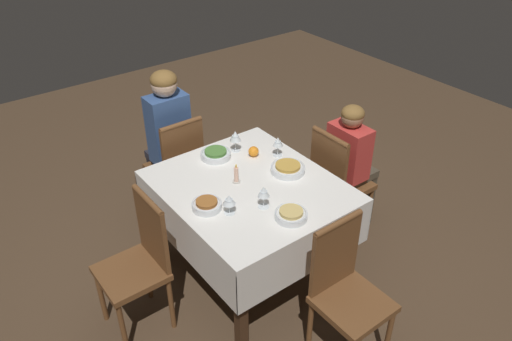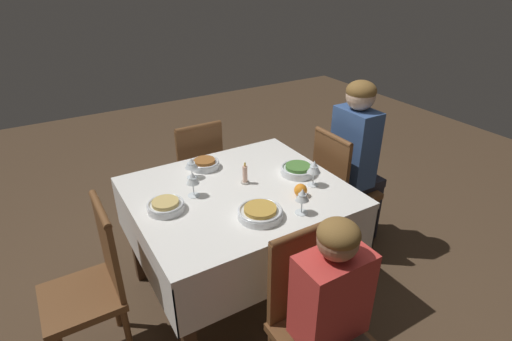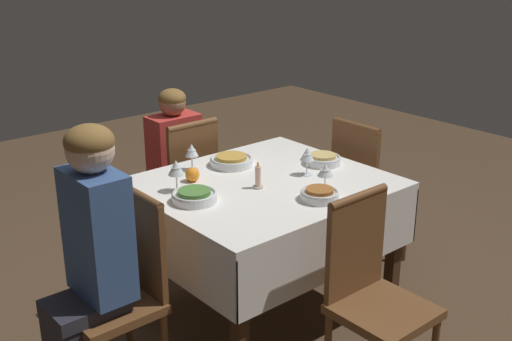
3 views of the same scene
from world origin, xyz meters
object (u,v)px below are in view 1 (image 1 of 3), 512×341
bowl_south (207,205)px  bowl_east (291,214)px  wine_glass_south (229,200)px  candle_centerpiece (236,176)px  person_adult_denim (167,135)px  bowl_west (216,154)px  chair_west (178,165)px  bowl_north (288,168)px  chair_east (345,288)px  wine_glass_west (235,137)px  chair_south (140,260)px  person_child_red (352,163)px  wine_glass_north (278,143)px  orange_fruit (254,151)px  chair_north (337,179)px  dining_table (249,198)px  wine_glass_east (264,192)px

bowl_south → bowl_east: size_ratio=0.94×
wine_glass_south → candle_centerpiece: candle_centerpiece is taller
person_adult_denim → bowl_west: person_adult_denim is taller
chair_west → bowl_south: 0.97m
bowl_north → bowl_east: size_ratio=1.20×
chair_east → wine_glass_west: size_ratio=5.81×
bowl_south → chair_south: bearing=-103.8°
person_child_red → bowl_west: bearing=63.6°
candle_centerpiece → chair_east: bearing=5.6°
wine_glass_north → candle_centerpiece: wine_glass_north is taller
person_adult_denim → bowl_south: size_ratio=6.90×
chair_south → chair_east: size_ratio=1.00×
person_adult_denim → bowl_east: 1.40m
chair_south → orange_fruit: 1.06m
wine_glass_north → bowl_south: bearing=-73.4°
bowl_east → orange_fruit: 0.72m
bowl_west → orange_fruit: bearing=56.8°
wine_glass_west → candle_centerpiece: bearing=-34.5°
chair_north → person_adult_denim: size_ratio=0.74×
chair_north → wine_glass_south: size_ratio=7.16×
bowl_west → chair_east: bearing=1.2°
bowl_west → wine_glass_south: (0.57, -0.28, 0.06)m
chair_north → bowl_east: size_ratio=4.79×
wine_glass_north → person_child_red: bearing=69.0°
dining_table → chair_north: 0.78m
person_child_red → wine_glass_north: 0.65m
bowl_east → bowl_west: bearing=178.4°
dining_table → wine_glass_west: size_ratio=7.41×
chair_north → person_child_red: (0.00, 0.15, 0.08)m
person_child_red → wine_glass_west: size_ratio=6.81×
wine_glass_south → bowl_east: 0.37m
bowl_north → wine_glass_north: size_ratio=1.60×
chair_north → wine_glass_east: size_ratio=6.24×
wine_glass_west → wine_glass_south: bearing=-38.1°
chair_west → bowl_east: bearing=92.4°
dining_table → candle_centerpiece: 0.18m
person_adult_denim → person_child_red: bearing=133.8°
bowl_north → candle_centerpiece: bearing=-107.1°
bowl_west → wine_glass_west: 0.18m
chair_north → bowl_south: 1.15m
wine_glass_south → wine_glass_east: wine_glass_east is taller
wine_glass_west → bowl_south: size_ratio=0.88×
bowl_west → bowl_north: 0.52m
bowl_west → bowl_north: (0.44, 0.28, -0.00)m
bowl_north → wine_glass_south: 0.58m
chair_east → candle_centerpiece: chair_east is taller
chair_north → chair_south: same height
chair_west → person_child_red: bearing=138.1°
chair_south → bowl_west: chair_south is taller
dining_table → chair_west: (-0.84, -0.06, -0.15)m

